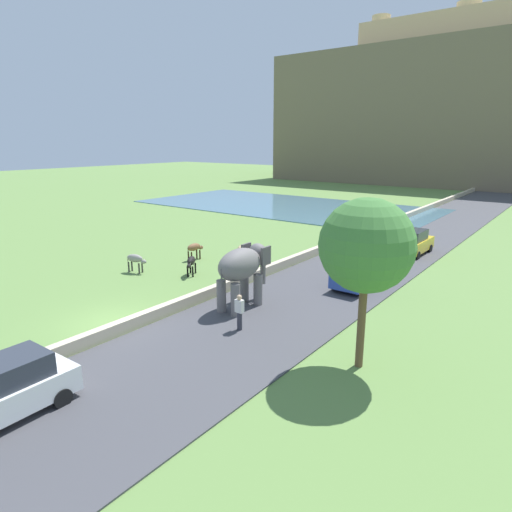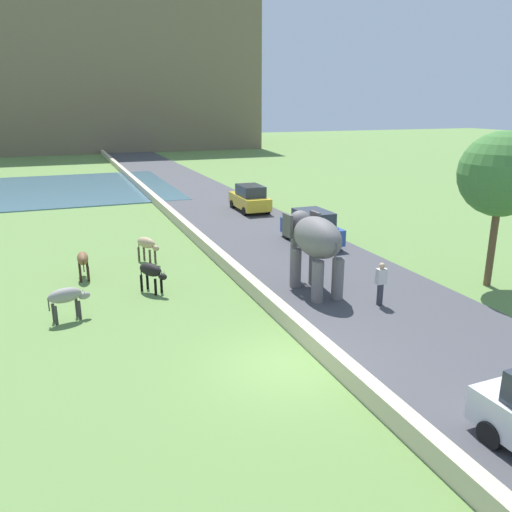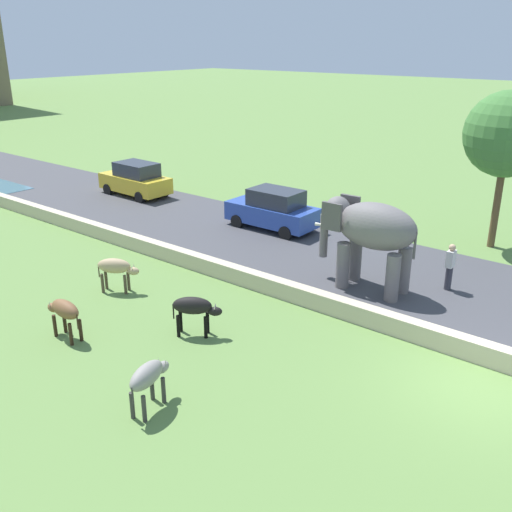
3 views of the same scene
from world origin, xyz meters
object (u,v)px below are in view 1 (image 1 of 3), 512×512
person_beside_elephant (239,312)px  cow_tan (241,250)px  car_blue (359,272)px  cow_brown (195,248)px  cow_black (191,262)px  cow_grey (136,259)px  car_white (4,390)px  elephant (243,267)px  car_yellow (413,242)px

person_beside_elephant → cow_tan: 10.85m
car_blue → cow_tan: bearing=179.7°
cow_tan → cow_brown: same height
cow_black → cow_grey: 3.52m
cow_brown → cow_grey: size_ratio=0.98×
cow_grey → car_white: bearing=-52.3°
cow_grey → cow_brown: bearing=79.9°
car_blue → cow_grey: (-12.04, -5.65, -0.06)m
cow_black → cow_tan: (0.53, 4.06, 0.00)m
elephant → car_yellow: elephant is taller
cow_brown → cow_grey: bearing=-100.1°
elephant → car_blue: elephant is taller
elephant → cow_black: (-5.77, 2.21, -1.20)m
car_blue → elephant: bearing=-116.9°
cow_brown → elephant: bearing=-30.8°
person_beside_elephant → car_yellow: car_yellow is taller
cow_black → cow_tan: size_ratio=0.99×
car_yellow → cow_brown: car_yellow is taller
cow_black → car_blue: bearing=24.2°
car_yellow → cow_brown: size_ratio=2.89×
person_beside_elephant → car_white: bearing=-100.1°
person_beside_elephant → cow_grey: person_beside_elephant is taller
cow_brown → person_beside_elephant: bearing=-35.9°
elephant → cow_tan: elephant is taller
elephant → cow_grey: (-8.89, 0.58, -1.20)m
car_yellow → cow_black: size_ratio=3.01×
car_yellow → cow_black: car_yellow is taller
car_yellow → cow_grey: 18.96m
cow_black → cow_tan: 4.10m
car_blue → car_white: bearing=-100.4°
cow_brown → car_yellow: bearing=42.6°
cow_tan → cow_grey: (-3.64, -5.70, 0.00)m
car_white → cow_grey: (-8.89, 11.51, -0.06)m
cow_brown → car_blue: bearing=6.9°
person_beside_elephant → car_blue: size_ratio=0.41×
elephant → person_beside_elephant: bearing=-54.2°
car_white → cow_tan: size_ratio=2.97×
car_yellow → cow_tan: car_yellow is taller
cow_black → car_yellow: bearing=55.5°
cow_grey → cow_black: bearing=27.7°
car_blue → cow_grey: car_blue is taller
elephant → person_beside_elephant: 2.92m
elephant → car_white: size_ratio=0.86×
person_beside_elephant → cow_tan: (-6.81, 8.45, -0.04)m
cow_grey → person_beside_elephant: bearing=-14.7°
car_yellow → cow_tan: (-8.40, -8.95, -0.06)m
elephant → cow_brown: bearing=149.2°
person_beside_elephant → car_white: 8.90m
cow_brown → cow_black: bearing=-48.3°
car_white → cow_tan: bearing=107.0°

